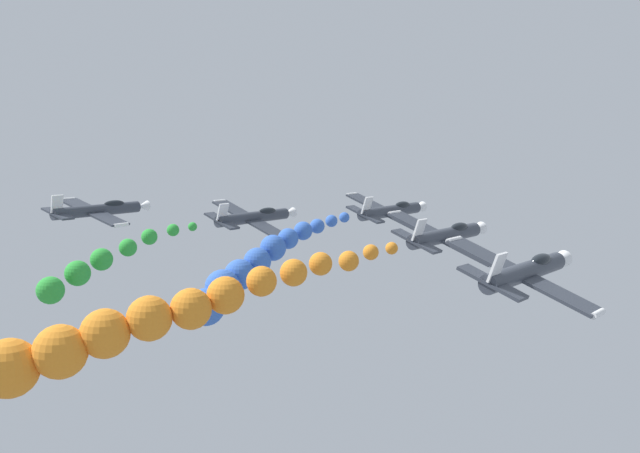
# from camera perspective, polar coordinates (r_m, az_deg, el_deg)

# --- Properties ---
(airplane_lead) EXTENTS (9.17, 10.35, 3.49)m
(airplane_lead) POSITION_cam_1_polar(r_m,az_deg,el_deg) (67.66, 5.82, 1.28)
(airplane_lead) COLOR #333842
(smoke_trail_lead) EXTENTS (3.20, 18.80, 6.45)m
(smoke_trail_lead) POSITION_cam_1_polar(r_m,az_deg,el_deg) (52.84, -6.02, -3.70)
(smoke_trail_lead) COLOR blue
(airplane_left_inner) EXTENTS (9.22, 10.35, 3.42)m
(airplane_left_inner) POSITION_cam_1_polar(r_m,az_deg,el_deg) (68.28, -5.34, 0.77)
(airplane_left_inner) COLOR #333842
(smoke_trail_left_inner) EXTENTS (2.52, 15.54, 4.75)m
(smoke_trail_left_inner) POSITION_cam_1_polar(r_m,az_deg,el_deg) (57.41, -17.89, -3.08)
(smoke_trail_left_inner) COLOR green
(airplane_right_inner) EXTENTS (9.15, 10.35, 3.52)m
(airplane_right_inner) POSITION_cam_1_polar(r_m,az_deg,el_deg) (54.01, 10.23, -0.68)
(airplane_right_inner) COLOR #333842
(smoke_trail_right_inner) EXTENTS (13.31, 28.93, 8.42)m
(smoke_trail_right_inner) POSITION_cam_1_polar(r_m,az_deg,el_deg) (40.74, -20.27, -9.57)
(smoke_trail_right_inner) COLOR orange
(airplane_left_outer) EXTENTS (9.45, 10.35, 2.93)m
(airplane_left_outer) POSITION_cam_1_polar(r_m,az_deg,el_deg) (69.68, -17.50, 1.30)
(airplane_left_outer) COLOR #333842
(airplane_right_outer) EXTENTS (9.14, 10.35, 3.54)m
(airplane_right_outer) POSITION_cam_1_polar(r_m,az_deg,el_deg) (41.72, 16.40, -3.48)
(airplane_right_outer) COLOR #333842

